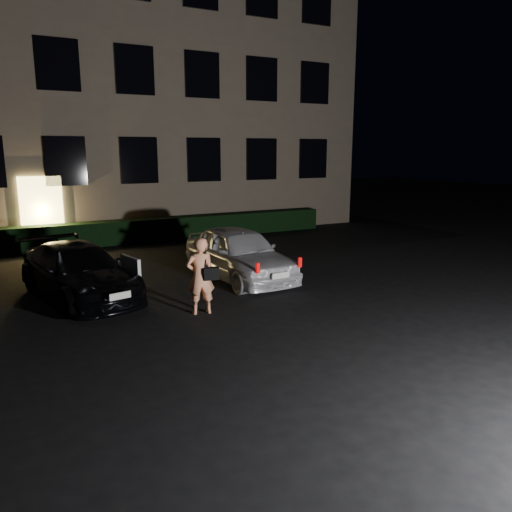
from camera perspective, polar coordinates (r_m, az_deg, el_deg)
ground at (r=9.88m, az=4.22°, el=-8.09°), size 80.00×80.00×0.00m
building at (r=23.51m, az=-16.23°, el=17.96°), size 20.00×8.11×12.00m
hedge at (r=19.24m, az=-12.52°, el=2.89°), size 15.00×0.70×0.85m
sedan at (r=12.32m, az=-19.61°, el=-1.68°), size 2.60×4.55×1.24m
hatch at (r=13.27m, az=-1.96°, el=0.34°), size 1.85×4.19×1.40m
man at (r=10.47m, az=-6.34°, el=-2.27°), size 0.68×0.47×1.63m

